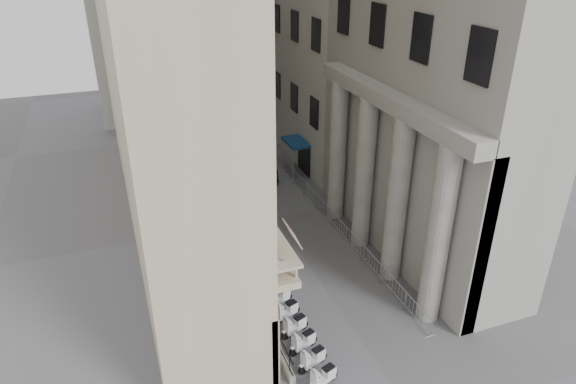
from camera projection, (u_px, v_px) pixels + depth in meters
name	position (u px, v px, depth m)	size (l,w,h in m)	color
iron_fence	(222.00, 236.00, 35.53)	(0.30, 28.00, 1.40)	black
blue_awning	(295.00, 173.00, 44.83)	(1.60, 3.00, 3.00)	navy
flag	(292.00, 367.00, 24.71)	(1.00, 1.40, 8.20)	#9E0C11
scooter_1	(313.00, 367.00, 24.73)	(0.56, 1.40, 1.50)	silver
scooter_2	(304.00, 350.00, 25.76)	(0.56, 1.40, 1.50)	silver
scooter_3	(295.00, 334.00, 26.79)	(0.56, 1.40, 1.50)	silver
scooter_4	(287.00, 319.00, 27.82)	(0.56, 1.40, 1.50)	silver
scooter_5	(280.00, 305.00, 28.84)	(0.56, 1.40, 1.50)	silver
scooter_6	(273.00, 293.00, 29.87)	(0.56, 1.40, 1.50)	silver
scooter_7	(266.00, 281.00, 30.90)	(0.56, 1.40, 1.50)	silver
scooter_8	(260.00, 270.00, 31.93)	(0.56, 1.40, 1.50)	silver
scooter_9	(255.00, 259.00, 32.96)	(0.56, 1.40, 1.50)	silver
scooter_10	(249.00, 249.00, 33.99)	(0.56, 1.40, 1.50)	silver
scooter_11	(244.00, 240.00, 35.02)	(0.56, 1.40, 1.50)	silver
scooter_12	(240.00, 231.00, 36.05)	(0.56, 1.40, 1.50)	silver
scooter_13	(235.00, 223.00, 37.08)	(0.56, 1.40, 1.50)	silver
barrier_0	(417.00, 322.00, 27.62)	(0.60, 2.40, 1.10)	#AFB1B7
barrier_1	(393.00, 294.00, 29.72)	(0.60, 2.40, 1.10)	#AFB1B7
barrier_2	(372.00, 271.00, 31.82)	(0.60, 2.40, 1.10)	#AFB1B7
barrier_3	(354.00, 250.00, 33.92)	(0.60, 2.40, 1.10)	#AFB1B7
barrier_4	(338.00, 232.00, 36.01)	(0.60, 2.40, 1.10)	#AFB1B7
barrier_5	(324.00, 215.00, 38.11)	(0.60, 2.40, 1.10)	#AFB1B7
barrier_6	(311.00, 200.00, 40.21)	(0.60, 2.40, 1.10)	#AFB1B7
barrier_7	(300.00, 187.00, 42.31)	(0.60, 2.40, 1.10)	#AFB1B7
barrier_8	(289.00, 175.00, 44.41)	(0.60, 2.40, 1.10)	#AFB1B7
barrier_9	(280.00, 164.00, 46.51)	(0.60, 2.40, 1.10)	#AFB1B7
security_tent	(228.00, 183.00, 37.11)	(3.75, 3.75, 3.05)	silver
street_lamp	(207.00, 145.00, 39.23)	(2.24, 0.97, 7.18)	#9A9CA2
info_kiosk	(211.00, 197.00, 38.47)	(0.36, 0.96, 2.01)	black
pedestrian_a	(276.00, 177.00, 42.29)	(0.57, 0.37, 1.56)	black
pedestrian_b	(274.00, 173.00, 42.85)	(0.81, 0.63, 1.67)	black
pedestrian_c	(210.00, 147.00, 47.87)	(0.90, 0.59, 1.84)	black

